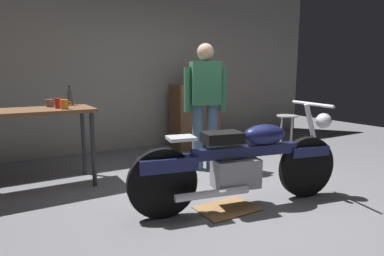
{
  "coord_description": "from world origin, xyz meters",
  "views": [
    {
      "loc": [
        -1.89,
        -2.54,
        1.28
      ],
      "look_at": [
        0.01,
        0.7,
        0.65
      ],
      "focal_mm": 30.17,
      "sensor_mm": 36.0,
      "label": 1
    }
  ],
  "objects_px": {
    "mug_red_diner": "(59,103)",
    "bottle": "(70,98)",
    "shop_stool": "(287,124)",
    "person_standing": "(205,101)",
    "wooden_dresser": "(195,116)",
    "mug_orange_travel": "(65,104)",
    "motorcycle": "(242,162)",
    "mug_brown_stoneware": "(50,103)"
  },
  "relations": [
    {
      "from": "shop_stool",
      "to": "wooden_dresser",
      "type": "bearing_deg",
      "value": 126.51
    },
    {
      "from": "motorcycle",
      "to": "person_standing",
      "type": "bearing_deg",
      "value": 84.8
    },
    {
      "from": "motorcycle",
      "to": "mug_red_diner",
      "type": "xyz_separation_m",
      "value": [
        -1.4,
        1.53,
        0.51
      ]
    },
    {
      "from": "motorcycle",
      "to": "bottle",
      "type": "distance_m",
      "value": 2.25
    },
    {
      "from": "wooden_dresser",
      "to": "mug_orange_travel",
      "type": "xyz_separation_m",
      "value": [
        -2.32,
        -1.1,
        0.4
      ]
    },
    {
      "from": "mug_red_diner",
      "to": "mug_orange_travel",
      "type": "distance_m",
      "value": 0.14
    },
    {
      "from": "motorcycle",
      "to": "shop_stool",
      "type": "height_order",
      "value": "motorcycle"
    },
    {
      "from": "person_standing",
      "to": "shop_stool",
      "type": "relative_size",
      "value": 2.61
    },
    {
      "from": "shop_stool",
      "to": "wooden_dresser",
      "type": "height_order",
      "value": "wooden_dresser"
    },
    {
      "from": "person_standing",
      "to": "wooden_dresser",
      "type": "distance_m",
      "value": 1.44
    },
    {
      "from": "mug_red_diner",
      "to": "mug_orange_travel",
      "type": "height_order",
      "value": "mug_red_diner"
    },
    {
      "from": "mug_orange_travel",
      "to": "wooden_dresser",
      "type": "bearing_deg",
      "value": 25.42
    },
    {
      "from": "person_standing",
      "to": "mug_orange_travel",
      "type": "bearing_deg",
      "value": 12.11
    },
    {
      "from": "mug_red_diner",
      "to": "mug_orange_travel",
      "type": "bearing_deg",
      "value": -73.99
    },
    {
      "from": "mug_red_diner",
      "to": "person_standing",
      "type": "bearing_deg",
      "value": -9.47
    },
    {
      "from": "mug_red_diner",
      "to": "mug_brown_stoneware",
      "type": "distance_m",
      "value": 0.22
    },
    {
      "from": "person_standing",
      "to": "mug_orange_travel",
      "type": "distance_m",
      "value": 1.73
    },
    {
      "from": "motorcycle",
      "to": "wooden_dresser",
      "type": "relative_size",
      "value": 1.97
    },
    {
      "from": "mug_orange_travel",
      "to": "bottle",
      "type": "bearing_deg",
      "value": 72.28
    },
    {
      "from": "person_standing",
      "to": "shop_stool",
      "type": "bearing_deg",
      "value": -162.68
    },
    {
      "from": "person_standing",
      "to": "mug_brown_stoneware",
      "type": "relative_size",
      "value": 14.01
    },
    {
      "from": "person_standing",
      "to": "wooden_dresser",
      "type": "relative_size",
      "value": 1.52
    },
    {
      "from": "mug_red_diner",
      "to": "bottle",
      "type": "relative_size",
      "value": 0.5
    },
    {
      "from": "wooden_dresser",
      "to": "mug_red_diner",
      "type": "distance_m",
      "value": 2.58
    },
    {
      "from": "mug_red_diner",
      "to": "mug_brown_stoneware",
      "type": "xyz_separation_m",
      "value": [
        -0.07,
        0.21,
        -0.01
      ]
    },
    {
      "from": "mug_red_diner",
      "to": "wooden_dresser",
      "type": "bearing_deg",
      "value": 22.33
    },
    {
      "from": "mug_orange_travel",
      "to": "shop_stool",
      "type": "bearing_deg",
      "value": -2.87
    },
    {
      "from": "motorcycle",
      "to": "shop_stool",
      "type": "relative_size",
      "value": 3.38
    },
    {
      "from": "wooden_dresser",
      "to": "mug_red_diner",
      "type": "xyz_separation_m",
      "value": [
        -2.36,
        -0.97,
        0.41
      ]
    },
    {
      "from": "mug_brown_stoneware",
      "to": "mug_orange_travel",
      "type": "height_order",
      "value": "mug_orange_travel"
    },
    {
      "from": "mug_red_diner",
      "to": "bottle",
      "type": "xyz_separation_m",
      "value": [
        0.17,
        0.26,
        0.04
      ]
    },
    {
      "from": "motorcycle",
      "to": "mug_brown_stoneware",
      "type": "bearing_deg",
      "value": 141.35
    },
    {
      "from": "shop_stool",
      "to": "mug_orange_travel",
      "type": "xyz_separation_m",
      "value": [
        -3.25,
        0.16,
        0.45
      ]
    },
    {
      "from": "motorcycle",
      "to": "mug_red_diner",
      "type": "distance_m",
      "value": 2.14
    },
    {
      "from": "shop_stool",
      "to": "mug_red_diner",
      "type": "relative_size",
      "value": 5.32
    },
    {
      "from": "motorcycle",
      "to": "mug_brown_stoneware",
      "type": "height_order",
      "value": "motorcycle"
    },
    {
      "from": "wooden_dresser",
      "to": "bottle",
      "type": "bearing_deg",
      "value": -162.18
    },
    {
      "from": "bottle",
      "to": "person_standing",
      "type": "bearing_deg",
      "value": -19.25
    },
    {
      "from": "bottle",
      "to": "shop_stool",
      "type": "bearing_deg",
      "value": -10.16
    },
    {
      "from": "person_standing",
      "to": "mug_orange_travel",
      "type": "relative_size",
      "value": 14.26
    },
    {
      "from": "shop_stool",
      "to": "motorcycle",
      "type": "bearing_deg",
      "value": -146.91
    },
    {
      "from": "motorcycle",
      "to": "shop_stool",
      "type": "distance_m",
      "value": 2.26
    }
  ]
}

